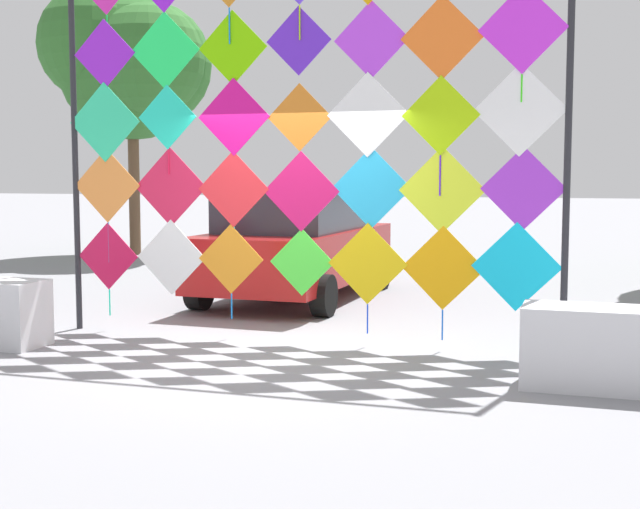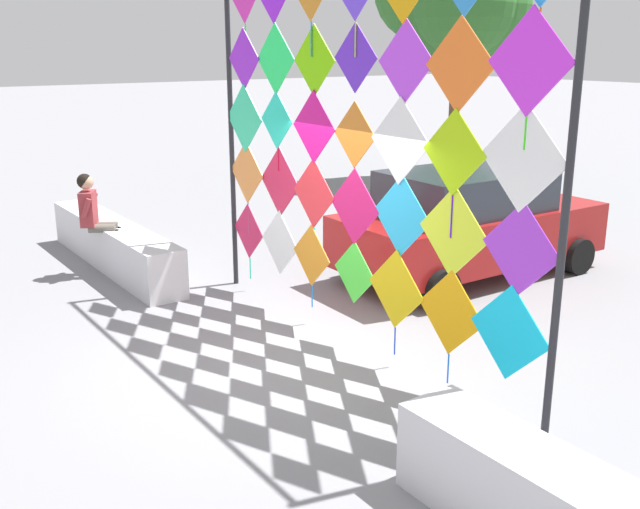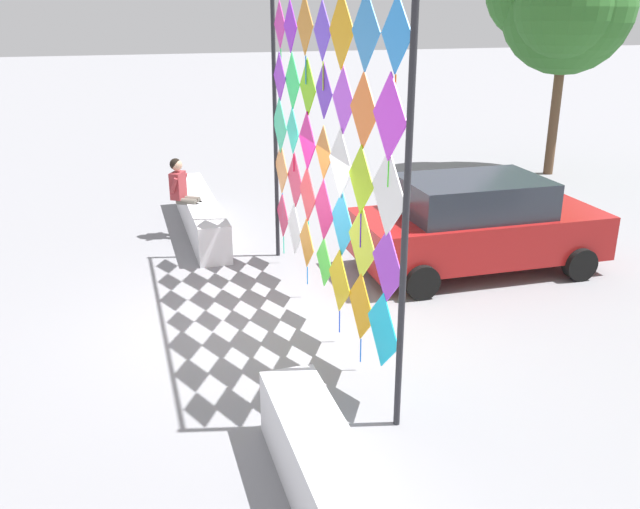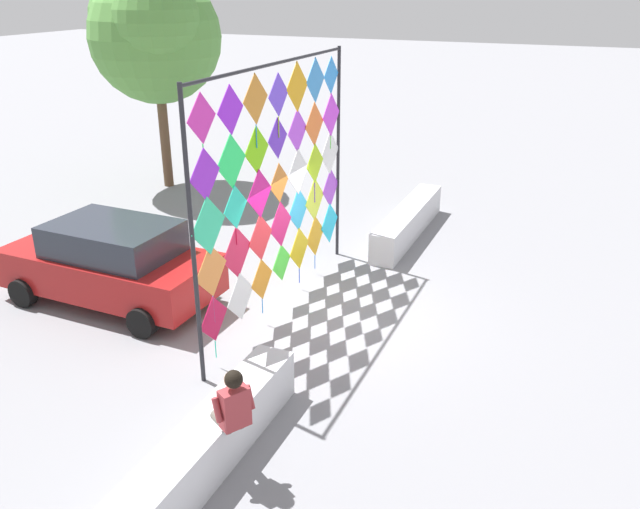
{
  "view_description": "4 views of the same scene",
  "coord_description": "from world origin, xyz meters",
  "px_view_note": "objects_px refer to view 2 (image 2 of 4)",
  "views": [
    {
      "loc": [
        3.06,
        -7.85,
        1.85
      ],
      "look_at": [
        0.33,
        0.7,
        1.0
      ],
      "focal_mm": 48.03,
      "sensor_mm": 36.0,
      "label": 1
    },
    {
      "loc": [
        6.34,
        -3.99,
        3.39
      ],
      "look_at": [
        -0.21,
        0.63,
        1.09
      ],
      "focal_mm": 41.03,
      "sensor_mm": 36.0,
      "label": 2
    },
    {
      "loc": [
        8.62,
        -1.73,
        4.29
      ],
      "look_at": [
        0.54,
        0.72,
        1.19
      ],
      "focal_mm": 38.08,
      "sensor_mm": 36.0,
      "label": 3
    },
    {
      "loc": [
        -9.96,
        -4.17,
        5.77
      ],
      "look_at": [
        0.23,
        0.21,
        1.1
      ],
      "focal_mm": 36.51,
      "sensor_mm": 36.0,
      "label": 4
    }
  ],
  "objects_px": {
    "seated_vendor": "(97,215)",
    "parked_car": "(469,223)",
    "tree_broadleaf": "(457,4)",
    "kite_display_rack": "(356,125)"
  },
  "relations": [
    {
      "from": "seated_vendor",
      "to": "tree_broadleaf",
      "type": "relative_size",
      "value": 0.26
    },
    {
      "from": "parked_car",
      "to": "tree_broadleaf",
      "type": "height_order",
      "value": "tree_broadleaf"
    },
    {
      "from": "seated_vendor",
      "to": "parked_car",
      "type": "bearing_deg",
      "value": 54.4
    },
    {
      "from": "kite_display_rack",
      "to": "seated_vendor",
      "type": "bearing_deg",
      "value": -161.59
    },
    {
      "from": "seated_vendor",
      "to": "parked_car",
      "type": "relative_size",
      "value": 0.37
    },
    {
      "from": "tree_broadleaf",
      "to": "parked_car",
      "type": "bearing_deg",
      "value": -42.82
    },
    {
      "from": "kite_display_rack",
      "to": "parked_car",
      "type": "bearing_deg",
      "value": 110.55
    },
    {
      "from": "seated_vendor",
      "to": "tree_broadleaf",
      "type": "distance_m",
      "value": 10.67
    },
    {
      "from": "tree_broadleaf",
      "to": "kite_display_rack",
      "type": "bearing_deg",
      "value": -50.67
    },
    {
      "from": "seated_vendor",
      "to": "kite_display_rack",
      "type": "bearing_deg",
      "value": 18.41
    }
  ]
}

